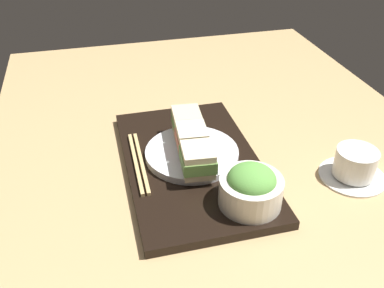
# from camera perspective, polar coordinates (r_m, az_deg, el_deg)

# --- Properties ---
(ground_plane) EXTENTS (1.40, 1.00, 0.03)m
(ground_plane) POSITION_cam_1_polar(r_m,az_deg,el_deg) (0.94, 3.95, -1.81)
(ground_plane) COLOR tan
(serving_tray) EXTENTS (0.44, 0.27, 0.02)m
(serving_tray) POSITION_cam_1_polar(r_m,az_deg,el_deg) (0.88, 0.02, -2.58)
(serving_tray) COLOR black
(serving_tray) RESTS_ON ground_plane
(sandwich_plate) EXTENTS (0.19, 0.19, 0.01)m
(sandwich_plate) POSITION_cam_1_polar(r_m,az_deg,el_deg) (0.88, -0.02, -1.25)
(sandwich_plate) COLOR silver
(sandwich_plate) RESTS_ON serving_tray
(sandwich_near) EXTENTS (0.08, 0.07, 0.05)m
(sandwich_near) POSITION_cam_1_polar(r_m,az_deg,el_deg) (0.92, -0.72, 2.94)
(sandwich_near) COLOR beige
(sandwich_near) RESTS_ON sandwich_plate
(sandwich_middle) EXTENTS (0.08, 0.07, 0.05)m
(sandwich_middle) POSITION_cam_1_polar(r_m,az_deg,el_deg) (0.86, -0.02, 0.61)
(sandwich_middle) COLOR beige
(sandwich_middle) RESTS_ON sandwich_plate
(sandwich_far) EXTENTS (0.08, 0.07, 0.05)m
(sandwich_far) POSITION_cam_1_polar(r_m,az_deg,el_deg) (0.80, 0.78, -2.13)
(sandwich_far) COLOR beige
(sandwich_far) RESTS_ON sandwich_plate
(salad_bowl) EXTENTS (0.11, 0.11, 0.08)m
(salad_bowl) POSITION_cam_1_polar(r_m,az_deg,el_deg) (0.76, 7.89, -5.79)
(salad_bowl) COLOR silver
(salad_bowl) RESTS_ON serving_tray
(chopsticks_pair) EXTENTS (0.21, 0.02, 0.01)m
(chopsticks_pair) POSITION_cam_1_polar(r_m,az_deg,el_deg) (0.87, -7.16, -2.43)
(chopsticks_pair) COLOR tan
(chopsticks_pair) RESTS_ON serving_tray
(coffee_cup) EXTENTS (0.13, 0.13, 0.06)m
(coffee_cup) POSITION_cam_1_polar(r_m,az_deg,el_deg) (0.90, 20.93, -2.66)
(coffee_cup) COLOR white
(coffee_cup) RESTS_ON ground_plane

